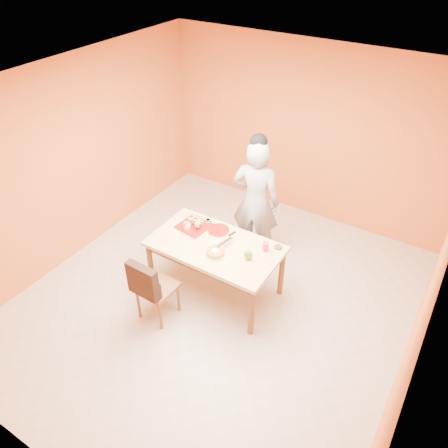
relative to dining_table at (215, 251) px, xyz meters
The scene contains 17 objects.
floor 0.70m from the dining_table, 57.36° to the right, with size 5.00×5.00×0.00m, color beige.
ceiling 2.04m from the dining_table, 57.36° to the right, with size 5.00×5.00×0.00m, color white.
wall_back 2.43m from the dining_table, 87.28° to the left, with size 4.50×4.50×0.00m, color orange.
wall_left 2.25m from the dining_table, behind, with size 5.00×5.00×0.00m, color orange.
wall_right 2.46m from the dining_table, ahead, with size 5.00×5.00×0.00m, color orange.
dining_table is the anchor object (origin of this frame).
dining_chair 0.84m from the dining_table, 115.95° to the right, with size 0.43×0.50×0.93m.
pastry_pile 0.49m from the dining_table, 158.59° to the left, with size 0.33×0.33×0.11m, color #D8B05C, non-canonical shape.
person 0.95m from the dining_table, 86.73° to the left, with size 0.65×0.43×1.79m, color #97979A.
pastry_platter 0.47m from the dining_table, 158.59° to the left, with size 0.37×0.37×0.02m, color maroon.
red_dinner_plate 0.31m from the dining_table, 114.35° to the left, with size 0.27×0.27×0.02m, color maroon.
white_cake_plate 0.21m from the dining_table, 55.65° to the right, with size 0.26×0.26×0.01m, color white.
sponge_cake 0.23m from the dining_table, 55.65° to the right, with size 0.22×0.22×0.05m, color gold.
cake_server 0.20m from the dining_table, 12.15° to the left, with size 0.05×0.25×0.01m, color silver.
egg_ornament 0.50m from the dining_table, ahead, with size 0.10×0.08×0.13m, color olive.
magenta_glass 0.63m from the dining_table, 22.25° to the left, with size 0.08×0.08×0.11m, color #DA2051.
checker_tin 0.77m from the dining_table, 27.24° to the left, with size 0.09×0.09×0.03m, color #3D1C10.
Camera 1 is at (2.17, -3.28, 4.11)m, focal length 35.00 mm.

